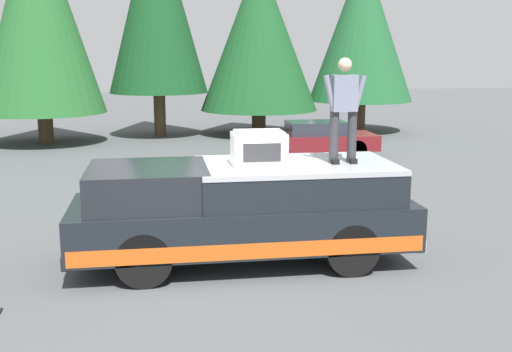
{
  "coord_description": "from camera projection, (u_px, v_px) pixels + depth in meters",
  "views": [
    {
      "loc": [
        -9.56,
        0.9,
        3.46
      ],
      "look_at": [
        0.85,
        -0.72,
        1.35
      ],
      "focal_mm": 44.29,
      "sensor_mm": 36.0,
      "label": 1
    }
  ],
  "objects": [
    {
      "name": "ground_plane",
      "position": [
        219.0,
        270.0,
        10.08
      ],
      "size": [
        90.0,
        90.0,
        0.0
      ],
      "primitive_type": "plane",
      "color": "#4C4F51"
    },
    {
      "name": "pickup_truck",
      "position": [
        243.0,
        211.0,
        10.31
      ],
      "size": [
        2.01,
        5.54,
        1.65
      ],
      "color": "black",
      "rests_on": "ground"
    },
    {
      "name": "compressor_unit",
      "position": [
        259.0,
        148.0,
        9.99
      ],
      "size": [
        0.65,
        0.84,
        0.56
      ],
      "color": "silver",
      "rests_on": "pickup_truck"
    },
    {
      "name": "person_on_truck_bed",
      "position": [
        344.0,
        108.0,
        10.12
      ],
      "size": [
        0.29,
        0.72,
        1.69
      ],
      "color": "#333338",
      "rests_on": "pickup_truck"
    },
    {
      "name": "parked_car_maroon",
      "position": [
        314.0,
        139.0,
        20.72
      ],
      "size": [
        1.64,
        4.1,
        1.16
      ],
      "color": "maroon",
      "rests_on": "ground"
    },
    {
      "name": "conifer_far_left",
      "position": [
        362.0,
        27.0,
        26.33
      ],
      "size": [
        4.35,
        4.35,
        7.47
      ],
      "color": "#4C3826",
      "rests_on": "ground"
    },
    {
      "name": "conifer_left",
      "position": [
        259.0,
        34.0,
        25.56
      ],
      "size": [
        4.8,
        4.8,
        7.16
      ],
      "color": "#4C3826",
      "rests_on": "ground"
    },
    {
      "name": "conifer_center_right",
      "position": [
        38.0,
        8.0,
        22.77
      ],
      "size": [
        4.57,
        4.57,
        8.74
      ],
      "color": "#4C3826",
      "rests_on": "ground"
    }
  ]
}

